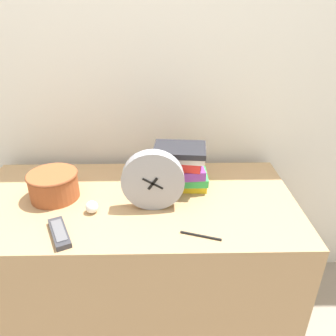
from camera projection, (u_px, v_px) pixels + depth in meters
The scene contains 8 objects.
wall_back at pixel (134, 59), 1.46m from camera, with size 6.00×0.04×2.40m.
desk at pixel (137, 265), 1.49m from camera, with size 1.32×0.65×0.71m.
desk_clock at pixel (153, 181), 1.22m from camera, with size 0.24×0.05×0.24m.
book_stack at pixel (181, 166), 1.37m from camera, with size 0.24×0.20×0.19m.
basket at pixel (54, 184), 1.32m from camera, with size 0.20×0.20×0.11m.
tv_remote at pixel (59, 233), 1.12m from camera, with size 0.12×0.17×0.02m.
crumpled_paper_ball at pixel (92, 207), 1.24m from camera, with size 0.05×0.05×0.05m.
pen at pixel (201, 236), 1.12m from camera, with size 0.14×0.05×0.01m.
Camera 1 is at (0.12, -0.80, 1.44)m, focal length 35.00 mm.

